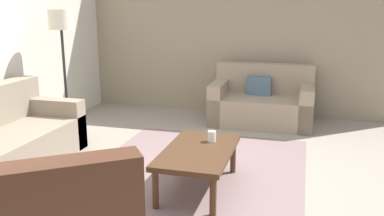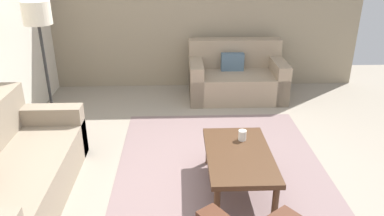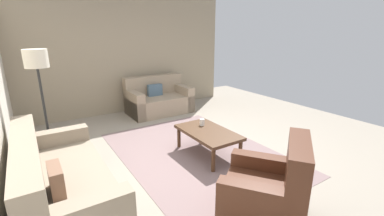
% 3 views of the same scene
% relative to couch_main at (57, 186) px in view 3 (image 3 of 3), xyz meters
% --- Properties ---
extents(ground_plane, '(8.00, 8.00, 0.00)m').
position_rel_couch_main_xyz_m(ground_plane, '(0.33, -2.10, -0.30)').
color(ground_plane, gray).
extents(stone_feature_panel, '(0.12, 5.20, 2.80)m').
position_rel_couch_main_xyz_m(stone_feature_panel, '(3.33, -2.10, 1.10)').
color(stone_feature_panel, gray).
rests_on(stone_feature_panel, ground_plane).
extents(area_rug, '(3.28, 2.30, 0.01)m').
position_rel_couch_main_xyz_m(area_rug, '(0.33, -2.10, -0.29)').
color(area_rug, slate).
rests_on(area_rug, ground_plane).
extents(couch_main, '(2.06, 0.89, 0.88)m').
position_rel_couch_main_xyz_m(couch_main, '(0.00, 0.00, 0.00)').
color(couch_main, gray).
rests_on(couch_main, ground_plane).
extents(couch_loveseat, '(0.90, 1.50, 0.88)m').
position_rel_couch_main_xyz_m(couch_loveseat, '(2.77, -2.57, 0.00)').
color(couch_loveseat, gray).
rests_on(couch_loveseat, ground_plane).
extents(armchair_leather, '(1.12, 1.12, 0.95)m').
position_rel_couch_main_xyz_m(armchair_leather, '(-1.43, -1.84, 0.01)').
color(armchair_leather, '#4C2819').
rests_on(armchair_leather, ground_plane).
extents(coffee_table, '(1.10, 0.64, 0.41)m').
position_rel_couch_main_xyz_m(coffee_table, '(0.19, -2.23, 0.06)').
color(coffee_table, '#472D1C').
rests_on(coffee_table, ground_plane).
extents(cup, '(0.08, 0.08, 0.11)m').
position_rel_couch_main_xyz_m(cup, '(0.46, -2.30, 0.17)').
color(cup, white).
rests_on(cup, coffee_table).
extents(lamp_standing, '(0.32, 0.32, 1.71)m').
position_rel_couch_main_xyz_m(lamp_standing, '(1.39, -0.06, 1.11)').
color(lamp_standing, black).
rests_on(lamp_standing, ground_plane).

